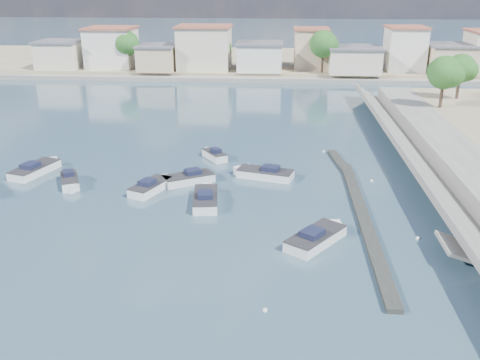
{
  "coord_description": "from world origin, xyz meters",
  "views": [
    {
      "loc": [
        -0.08,
        -29.9,
        18.35
      ],
      "look_at": [
        -3.37,
        14.74,
        1.4
      ],
      "focal_mm": 40.0,
      "sensor_mm": 36.0,
      "label": 1
    }
  ],
  "objects_px": {
    "motorboat_a": "(206,198)",
    "motorboat_h": "(318,237)",
    "motorboat_c": "(262,174)",
    "motorboat_f": "(214,155)",
    "motorboat_d": "(186,179)",
    "motorboat_b": "(152,187)",
    "motorboat_e": "(37,169)",
    "motorboat_g": "(70,182)"
  },
  "relations": [
    {
      "from": "motorboat_c",
      "to": "motorboat_h",
      "type": "bearing_deg",
      "value": -71.21
    },
    {
      "from": "motorboat_h",
      "to": "motorboat_e",
      "type": "bearing_deg",
      "value": 154.24
    },
    {
      "from": "motorboat_g",
      "to": "motorboat_a",
      "type": "bearing_deg",
      "value": -12.8
    },
    {
      "from": "motorboat_e",
      "to": "motorboat_d",
      "type": "bearing_deg",
      "value": -6.68
    },
    {
      "from": "motorboat_d",
      "to": "motorboat_g",
      "type": "relative_size",
      "value": 1.16
    },
    {
      "from": "motorboat_b",
      "to": "motorboat_d",
      "type": "bearing_deg",
      "value": 36.77
    },
    {
      "from": "motorboat_a",
      "to": "motorboat_c",
      "type": "xyz_separation_m",
      "value": [
        4.71,
        6.61,
        0.0
      ]
    },
    {
      "from": "motorboat_g",
      "to": "motorboat_h",
      "type": "relative_size",
      "value": 0.8
    },
    {
      "from": "motorboat_g",
      "to": "motorboat_d",
      "type": "bearing_deg",
      "value": 7.75
    },
    {
      "from": "motorboat_c",
      "to": "motorboat_h",
      "type": "distance_m",
      "value": 14.21
    },
    {
      "from": "motorboat_b",
      "to": "motorboat_d",
      "type": "height_order",
      "value": "same"
    },
    {
      "from": "motorboat_a",
      "to": "motorboat_g",
      "type": "height_order",
      "value": "same"
    },
    {
      "from": "motorboat_d",
      "to": "motorboat_h",
      "type": "xyz_separation_m",
      "value": [
        11.81,
        -11.33,
        0.0
      ]
    },
    {
      "from": "motorboat_e",
      "to": "motorboat_g",
      "type": "distance_m",
      "value": 5.68
    },
    {
      "from": "motorboat_a",
      "to": "motorboat_e",
      "type": "height_order",
      "value": "same"
    },
    {
      "from": "motorboat_c",
      "to": "motorboat_g",
      "type": "xyz_separation_m",
      "value": [
        -18.02,
        -3.58,
        0.0
      ]
    },
    {
      "from": "motorboat_b",
      "to": "motorboat_e",
      "type": "distance_m",
      "value": 13.24
    },
    {
      "from": "motorboat_c",
      "to": "motorboat_f",
      "type": "xyz_separation_m",
      "value": [
        -5.46,
        5.48,
        -0.0
      ]
    },
    {
      "from": "motorboat_f",
      "to": "motorboat_b",
      "type": "bearing_deg",
      "value": -115.2
    },
    {
      "from": "motorboat_b",
      "to": "motorboat_e",
      "type": "xyz_separation_m",
      "value": [
        -12.66,
        3.88,
        0.0
      ]
    },
    {
      "from": "motorboat_c",
      "to": "motorboat_e",
      "type": "bearing_deg",
      "value": -179.22
    },
    {
      "from": "motorboat_b",
      "to": "motorboat_f",
      "type": "height_order",
      "value": "same"
    },
    {
      "from": "motorboat_d",
      "to": "motorboat_h",
      "type": "distance_m",
      "value": 16.37
    },
    {
      "from": "motorboat_b",
      "to": "motorboat_f",
      "type": "xyz_separation_m",
      "value": [
        4.55,
        9.67,
        0.0
      ]
    },
    {
      "from": "motorboat_a",
      "to": "motorboat_d",
      "type": "height_order",
      "value": "same"
    },
    {
      "from": "motorboat_a",
      "to": "motorboat_h",
      "type": "bearing_deg",
      "value": -36.38
    },
    {
      "from": "motorboat_d",
      "to": "motorboat_e",
      "type": "height_order",
      "value": "same"
    },
    {
      "from": "motorboat_b",
      "to": "motorboat_c",
      "type": "bearing_deg",
      "value": 22.71
    },
    {
      "from": "motorboat_d",
      "to": "motorboat_f",
      "type": "xyz_separation_m",
      "value": [
        1.78,
        7.6,
        0.0
      ]
    },
    {
      "from": "motorboat_e",
      "to": "motorboat_g",
      "type": "relative_size",
      "value": 1.39
    },
    {
      "from": "motorboat_f",
      "to": "motorboat_h",
      "type": "relative_size",
      "value": 0.66
    },
    {
      "from": "motorboat_f",
      "to": "motorboat_h",
      "type": "xyz_separation_m",
      "value": [
        10.03,
        -18.93,
        0.0
      ]
    },
    {
      "from": "motorboat_h",
      "to": "motorboat_f",
      "type": "bearing_deg",
      "value": 117.92
    },
    {
      "from": "motorboat_f",
      "to": "motorboat_g",
      "type": "bearing_deg",
      "value": -144.19
    },
    {
      "from": "motorboat_h",
      "to": "motorboat_g",
      "type": "bearing_deg",
      "value": 156.41
    },
    {
      "from": "motorboat_c",
      "to": "motorboat_g",
      "type": "relative_size",
      "value": 1.37
    },
    {
      "from": "motorboat_e",
      "to": "motorboat_b",
      "type": "bearing_deg",
      "value": -17.05
    },
    {
      "from": "motorboat_d",
      "to": "motorboat_g",
      "type": "bearing_deg",
      "value": -172.25
    },
    {
      "from": "motorboat_a",
      "to": "motorboat_d",
      "type": "xyz_separation_m",
      "value": [
        -2.53,
        4.49,
        -0.0
      ]
    },
    {
      "from": "motorboat_c",
      "to": "motorboat_h",
      "type": "height_order",
      "value": "same"
    },
    {
      "from": "motorboat_b",
      "to": "motorboat_a",
      "type": "bearing_deg",
      "value": -24.53
    },
    {
      "from": "motorboat_d",
      "to": "motorboat_b",
      "type": "bearing_deg",
      "value": -143.23
    }
  ]
}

